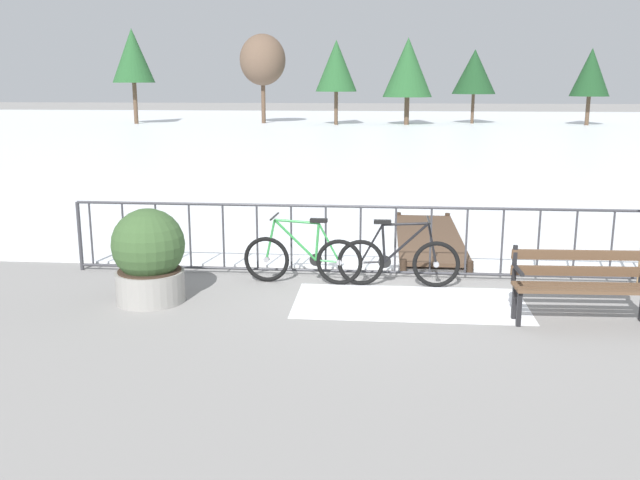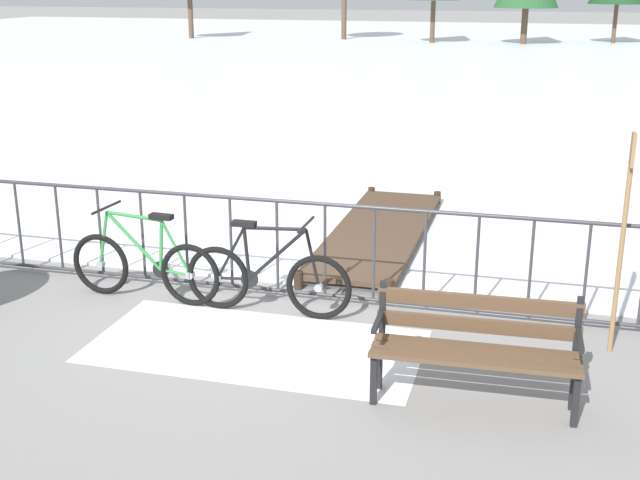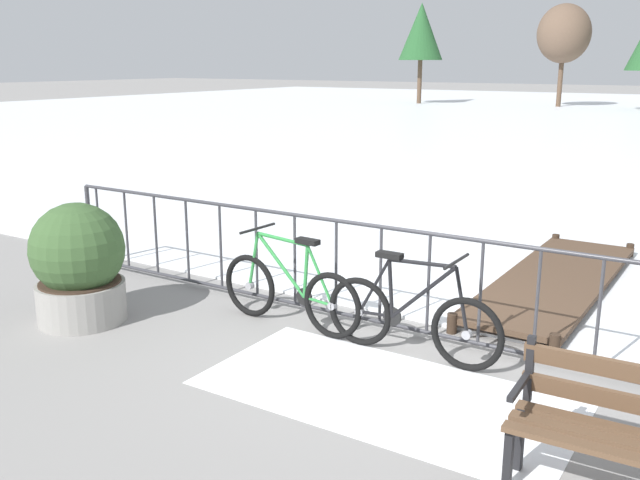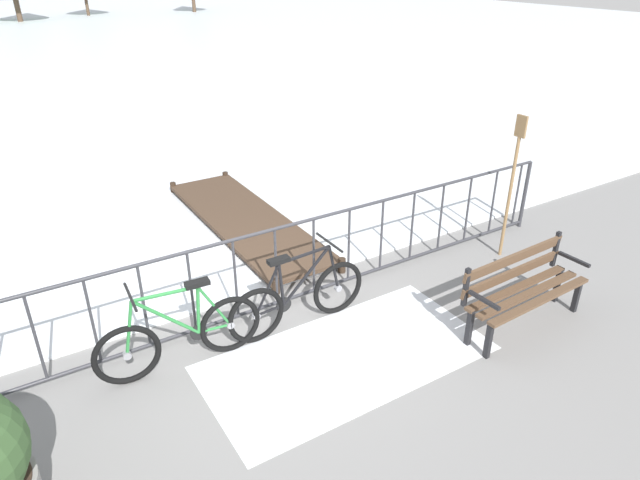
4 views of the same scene
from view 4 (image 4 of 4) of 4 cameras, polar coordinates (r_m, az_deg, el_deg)
name	(u,v)px [view 4 (image 4 of 4)]	position (r m, az deg, el deg)	size (l,w,h in m)	color
ground_plane	(259,314)	(6.65, -6.28, -7.56)	(160.00, 160.00, 0.00)	gray
frozen_pond	(6,38)	(33.67, -29.39, 17.56)	(80.00, 56.00, 0.03)	white
snow_patch	(347,357)	(5.98, 2.76, -11.88)	(3.00, 1.50, 0.01)	white
railing_fence	(256,273)	(6.35, -6.54, -3.40)	(9.06, 0.06, 1.07)	#38383D
bicycle_near_railing	(298,298)	(6.22, -2.23, -5.99)	(1.71, 0.52, 0.97)	black
bicycle_second	(181,336)	(5.83, -14.05, -9.50)	(1.71, 0.52, 0.97)	black
park_bench	(522,284)	(6.59, 19.97, -4.30)	(1.62, 0.54, 0.89)	brown
oar_upright	(512,179)	(7.80, 19.06, 5.94)	(0.04, 0.16, 1.98)	#937047
wooden_dock	(246,220)	(8.67, -7.61, 2.04)	(1.10, 3.95, 0.20)	#4C3828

